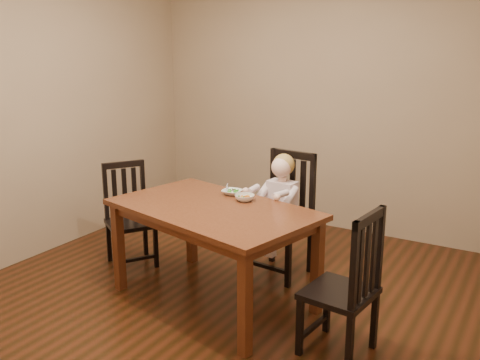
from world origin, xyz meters
The scene contains 9 objects.
room centered at (0.00, 0.00, 1.35)m, with size 4.01×4.01×2.71m.
dining_table centered at (-0.05, -0.09, 0.68)m, with size 1.70×1.24×0.77m.
chair_child centered at (0.17, 0.67, 0.51)m, with size 0.50×0.48×1.06m.
chair_left centered at (-1.11, 0.14, 0.44)m, with size 0.53×0.54×0.92m.
chair_right centered at (1.08, -0.28, 0.47)m, with size 0.45×0.47×0.98m.
toddler centered at (0.16, 0.62, 0.65)m, with size 0.32×0.40×0.55m, color white, non-canonical shape.
bowl_peas centered at (-0.10, 0.26, 0.78)m, with size 0.16×0.16×0.04m, color silver.
bowl_veg centered at (0.07, 0.16, 0.79)m, with size 0.15×0.15×0.05m, color silver.
fork centered at (-0.14, 0.25, 0.81)m, with size 0.07×0.12×0.05m.
Camera 1 is at (2.07, -3.26, 1.97)m, focal length 40.00 mm.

